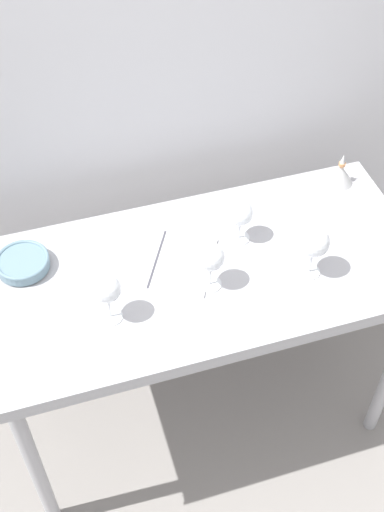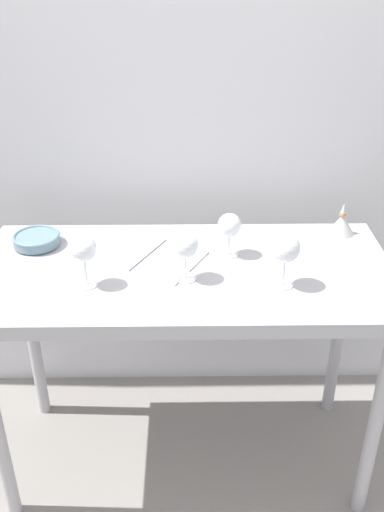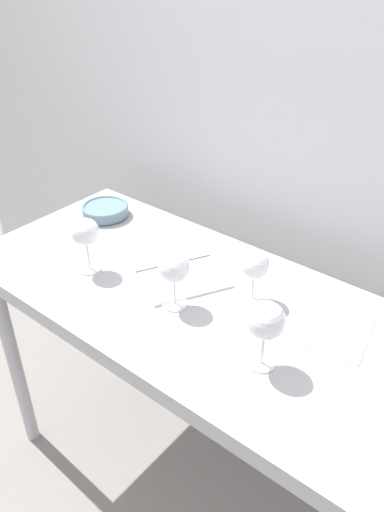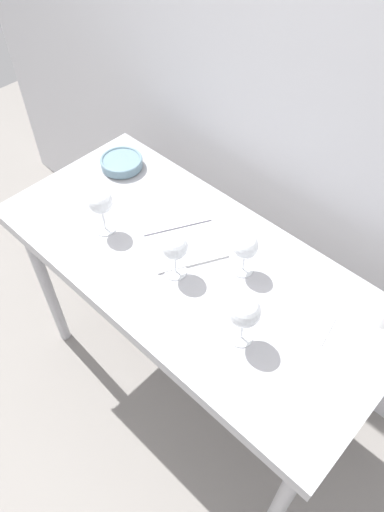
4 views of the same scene
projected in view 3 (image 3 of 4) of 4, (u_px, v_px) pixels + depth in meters
The scene contains 10 objects.
ground_plane at pixel (192, 479), 1.94m from camera, with size 6.00×6.00×0.00m, color gray.
back_wall at pixel (292, 113), 1.56m from camera, with size 3.80×0.04×2.60m, color silver.
steel_counter at pixel (190, 321), 1.51m from camera, with size 1.40×0.65×0.90m.
wine_glass_far_right at pixel (254, 266), 1.37m from camera, with size 0.08×0.08×0.16m.
wine_glass_near_right at pixel (265, 322), 1.14m from camera, with size 0.09×0.09×0.18m.
wine_glass_near_left at pixel (85, 234), 1.48m from camera, with size 0.08×0.08×0.17m.
wine_glass_near_center at pixel (174, 269), 1.34m from camera, with size 0.09×0.09×0.17m.
open_notebook at pixel (173, 265), 1.56m from camera, with size 0.42×0.38×0.01m.
tasting_sheet_upper at pixel (331, 328), 1.32m from camera, with size 0.19×0.21×0.00m, color white.
tasting_bowl at pixel (105, 210), 1.83m from camera, with size 0.17×0.17×0.04m.
Camera 3 is at (0.74, -0.90, 1.78)m, focal length 35.56 mm.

